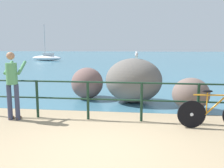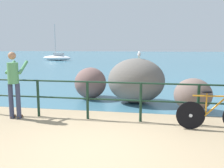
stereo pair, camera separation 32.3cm
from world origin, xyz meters
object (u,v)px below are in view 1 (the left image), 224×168
sailboat (47,58)px  breakwater_boulder_right (191,94)px  breakwater_boulder_main (134,80)px  seagull (136,54)px  person_at_railing (12,82)px  bicycle (214,112)px  breakwater_boulder_left (87,83)px

sailboat → breakwater_boulder_right: bearing=131.6°
breakwater_boulder_main → seagull: size_ratio=5.73×
person_at_railing → breakwater_boulder_right: 5.07m
bicycle → seagull: (-1.91, 2.59, 1.27)m
person_at_railing → breakwater_boulder_main: size_ratio=0.92×
person_at_railing → breakwater_boulder_right: size_ratio=1.60×
breakwater_boulder_right → breakwater_boulder_left: bearing=159.2°
bicycle → person_at_railing: (-5.03, 0.07, 0.60)m
breakwater_boulder_main → sailboat: 26.98m
breakwater_boulder_main → sailboat: (-12.78, 23.76, -0.34)m
breakwater_boulder_main → breakwater_boulder_left: (-1.74, 0.44, -0.19)m
person_at_railing → breakwater_boulder_right: person_at_railing is taller
bicycle → sailboat: bearing=116.6°
bicycle → person_at_railing: person_at_railing is taller
breakwater_boulder_main → bicycle: bearing=-51.7°
person_at_railing → seagull: bearing=-56.4°
bicycle → person_at_railing: size_ratio=0.95×
person_at_railing → breakwater_boulder_main: bearing=-56.5°
bicycle → breakwater_boulder_right: bearing=95.6°
breakwater_boulder_left → sailboat: (-11.04, 23.33, -0.15)m
breakwater_boulder_main → seagull: bearing=40.9°
breakwater_boulder_main → breakwater_boulder_right: 1.98m
breakwater_boulder_right → seagull: seagull is taller
bicycle → person_at_railing: bearing=176.5°
bicycle → breakwater_boulder_left: 4.76m
breakwater_boulder_left → seagull: size_ratio=3.72×
breakwater_boulder_main → breakwater_boulder_left: bearing=165.9°
person_at_railing → seagull: 4.07m
bicycle → breakwater_boulder_main: 3.24m
breakwater_boulder_left → sailboat: sailboat is taller
person_at_railing → seagull: size_ratio=5.26×
bicycle → breakwater_boulder_right: (-0.24, 1.64, 0.11)m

